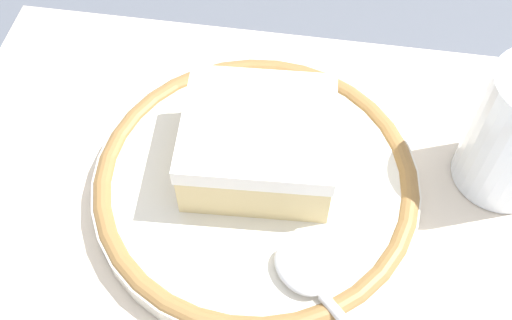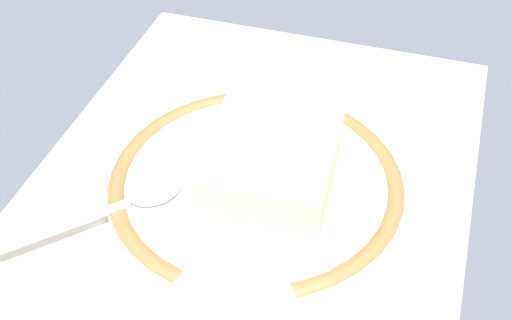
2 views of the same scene
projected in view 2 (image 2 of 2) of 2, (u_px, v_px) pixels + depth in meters
The scene contains 6 objects.
ground_plane at pixel (236, 214), 0.50m from camera, with size 2.40×2.40×0.00m, color #4C515B.
placemat at pixel (236, 214), 0.50m from camera, with size 0.49×0.32×0.00m, color beige.
plate at pixel (256, 186), 0.50m from camera, with size 0.21×0.21×0.02m.
cake_slice at pixel (272, 160), 0.48m from camera, with size 0.10×0.09×0.04m.
spoon at pixel (126, 201), 0.48m from camera, with size 0.12×0.11×0.01m.
napkin at pixel (54, 313), 0.43m from camera, with size 0.09×0.13×0.00m, color white.
Camera 2 is at (0.32, 0.12, 0.36)m, focal length 48.55 mm.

